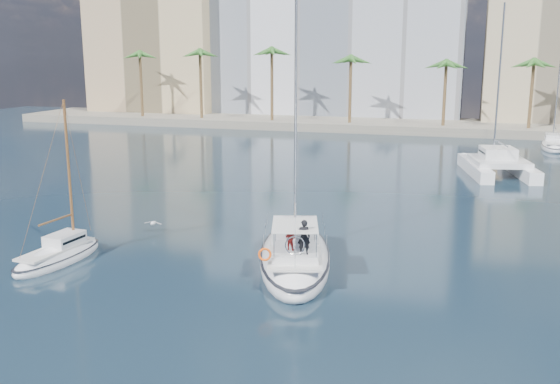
% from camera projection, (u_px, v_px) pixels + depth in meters
% --- Properties ---
extents(ground, '(160.00, 160.00, 0.00)m').
position_uv_depth(ground, '(271.00, 252.00, 35.10)').
color(ground, black).
rests_on(ground, ground).
extents(quay, '(120.00, 14.00, 1.20)m').
position_uv_depth(quay, '(396.00, 125.00, 91.98)').
color(quay, gray).
rests_on(quay, ground).
extents(building_modern, '(42.00, 16.00, 28.00)m').
position_uv_depth(building_modern, '(334.00, 35.00, 103.67)').
color(building_modern, silver).
rests_on(building_modern, ground).
extents(building_tan_left, '(22.00, 14.00, 22.00)m').
position_uv_depth(building_tan_left, '(161.00, 53.00, 109.03)').
color(building_tan_left, tan).
rests_on(building_tan_left, ground).
extents(building_beige, '(20.00, 14.00, 20.00)m').
position_uv_depth(building_beige, '(555.00, 60.00, 92.16)').
color(building_beige, beige).
rests_on(building_beige, ground).
extents(palm_left, '(3.60, 3.60, 12.30)m').
position_uv_depth(palm_left, '(172.00, 58.00, 95.72)').
color(palm_left, brown).
rests_on(palm_left, ground).
extents(palm_centre, '(3.60, 3.60, 12.30)m').
position_uv_depth(palm_centre, '(395.00, 58.00, 86.15)').
color(palm_centre, brown).
rests_on(palm_centre, ground).
extents(main_sloop, '(6.61, 12.11, 17.14)m').
position_uv_depth(main_sloop, '(295.00, 255.00, 32.87)').
color(main_sloop, white).
rests_on(main_sloop, ground).
extents(small_sloop, '(2.56, 6.46, 9.07)m').
position_uv_depth(small_sloop, '(59.00, 255.00, 33.37)').
color(small_sloop, white).
rests_on(small_sloop, ground).
extents(catamaran, '(7.23, 11.29, 15.43)m').
position_uv_depth(catamaran, '(497.00, 163.00, 57.44)').
color(catamaran, white).
rests_on(catamaran, ground).
extents(seagull, '(1.19, 0.51, 0.22)m').
position_uv_depth(seagull, '(153.00, 223.00, 38.82)').
color(seagull, silver).
rests_on(seagull, ground).
extents(moored_yacht_a, '(3.37, 9.52, 11.90)m').
position_uv_depth(moored_yacht_a, '(553.00, 148.00, 73.40)').
color(moored_yacht_a, white).
rests_on(moored_yacht_a, ground).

